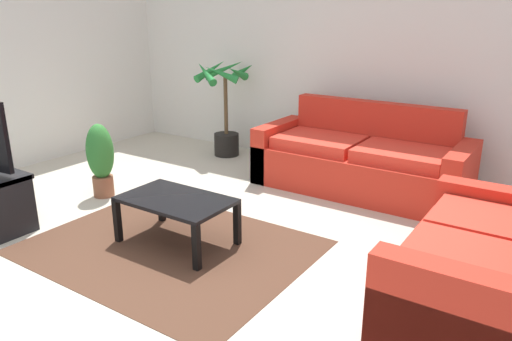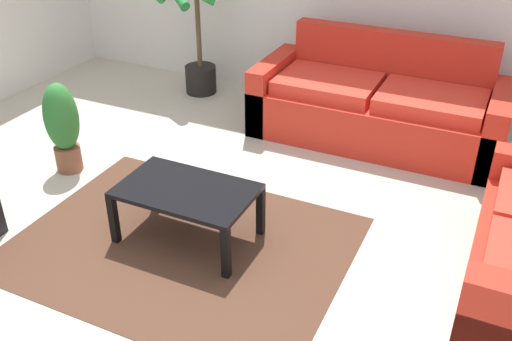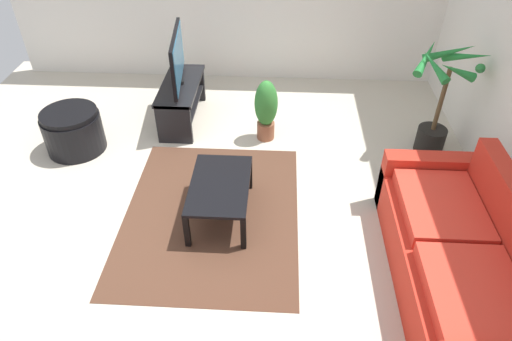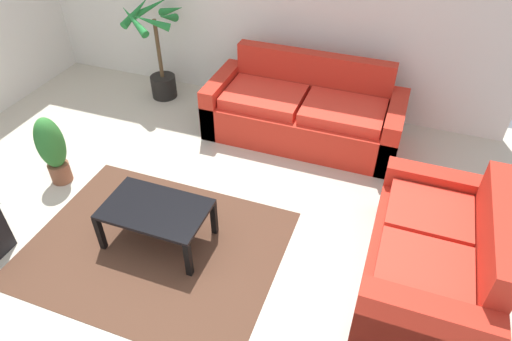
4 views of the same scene
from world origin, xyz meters
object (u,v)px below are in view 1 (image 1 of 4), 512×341
couch_loveseat (485,271)px  potted_plant_small (101,158)px  couch_main (361,163)px  potted_palm (225,109)px  coffee_table (176,204)px

couch_loveseat → potted_plant_small: 3.64m
couch_main → couch_loveseat: size_ratio=1.39×
couch_main → potted_plant_small: bearing=-142.3°
couch_loveseat → potted_palm: (-3.51, 1.97, 0.31)m
potted_palm → potted_plant_small: 1.94m
couch_main → potted_palm: 2.05m
couch_main → couch_loveseat: bearing=-48.4°
couch_main → potted_palm: potted_palm is taller
coffee_table → potted_plant_small: bearing=164.5°
coffee_table → couch_main: bearing=69.5°
potted_palm → potted_plant_small: potted_palm is taller
couch_loveseat → potted_plant_small: (-3.64, 0.05, 0.11)m
coffee_table → potted_palm: size_ratio=0.72×
couch_loveseat → potted_plant_small: couch_loveseat is taller
couch_main → potted_plant_small: 2.70m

